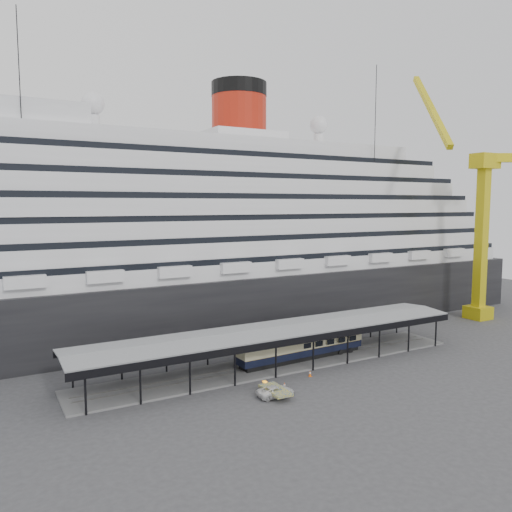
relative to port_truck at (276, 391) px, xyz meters
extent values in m
plane|color=#37373A|center=(6.15, 4.39, -0.61)|extent=(200.00, 200.00, 0.00)
cube|color=black|center=(6.15, 36.39, 4.39)|extent=(130.00, 30.00, 10.00)
cylinder|color=#AA1E0D|center=(14.15, 36.39, 36.79)|extent=(10.00, 10.00, 9.00)
cylinder|color=black|center=(14.15, 36.39, 42.04)|extent=(10.10, 10.10, 2.50)
sphere|color=silver|center=(-11.85, 36.39, 37.09)|extent=(3.60, 3.60, 3.60)
sphere|color=silver|center=(32.15, 36.39, 37.09)|extent=(3.60, 3.60, 3.60)
cube|color=slate|center=(6.15, 9.39, -0.49)|extent=(56.00, 8.00, 0.24)
cube|color=slate|center=(6.15, 8.67, -0.33)|extent=(54.00, 0.08, 0.10)
cube|color=slate|center=(6.15, 10.11, -0.33)|extent=(54.00, 0.08, 0.10)
cube|color=black|center=(6.15, 4.89, 3.84)|extent=(56.00, 0.18, 0.90)
cube|color=black|center=(6.15, 13.89, 3.84)|extent=(56.00, 0.18, 0.90)
cube|color=slate|center=(6.15, 9.39, 4.57)|extent=(56.00, 9.00, 0.24)
cylinder|color=black|center=(-23.07, 26.14, 22.99)|extent=(0.12, 0.12, 47.21)
cube|color=gold|center=(54.15, 14.39, 0.59)|extent=(4.00, 4.00, 2.40)
cube|color=gold|center=(54.15, 14.39, 14.79)|extent=(1.80, 1.80, 26.00)
cube|color=gold|center=(54.15, 14.39, 29.19)|extent=(5.00, 3.20, 2.80)
cube|color=gold|center=(45.27, 19.51, 38.59)|extent=(11.42, 18.78, 16.80)
cube|color=gold|center=(57.18, 12.64, 29.79)|extent=(6.00, 4.39, 1.60)
cylinder|color=black|center=(36.40, 24.64, 22.99)|extent=(0.12, 0.12, 47.21)
imported|color=silver|center=(0.00, 0.00, 0.00)|extent=(4.43, 2.10, 1.22)
cube|color=black|center=(10.05, 9.39, -0.05)|extent=(19.18, 3.03, 0.64)
cube|color=black|center=(10.05, 9.39, 0.77)|extent=(20.11, 3.44, 1.00)
cube|color=beige|center=(10.05, 9.39, 1.86)|extent=(20.11, 3.48, 1.18)
cube|color=black|center=(10.05, 9.39, 2.63)|extent=(20.11, 3.44, 0.36)
cube|color=#DE4A0C|center=(0.03, 1.25, -0.60)|extent=(0.45, 0.45, 0.03)
cone|color=#DE4A0C|center=(0.03, 1.25, -0.24)|extent=(0.38, 0.38, 0.70)
cylinder|color=white|center=(0.03, 1.25, -0.17)|extent=(0.22, 0.22, 0.14)
cube|color=#F4510D|center=(2.19, 1.55, -0.60)|extent=(0.49, 0.49, 0.03)
cone|color=#F4510D|center=(2.19, 1.55, -0.21)|extent=(0.41, 0.41, 0.76)
cylinder|color=white|center=(2.19, 1.55, -0.14)|extent=(0.24, 0.24, 0.15)
cube|color=#E75A0C|center=(7.31, 3.55, -0.60)|extent=(0.42, 0.42, 0.03)
cone|color=#E75A0C|center=(7.31, 3.55, -0.21)|extent=(0.36, 0.36, 0.76)
cylinder|color=white|center=(7.31, 3.55, -0.14)|extent=(0.24, 0.24, 0.15)
camera|label=1|loc=(-28.65, -46.88, 21.24)|focal=35.00mm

